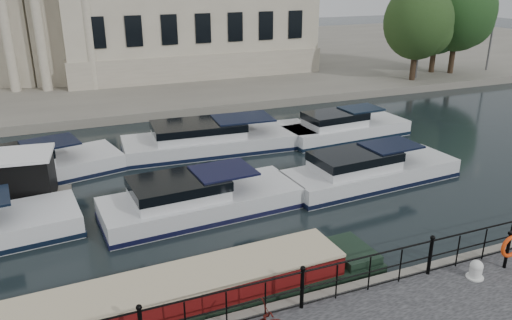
{
  "coord_description": "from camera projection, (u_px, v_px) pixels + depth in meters",
  "views": [
    {
      "loc": [
        -5.06,
        -11.54,
        8.52
      ],
      "look_at": [
        0.5,
        2.0,
        3.0
      ],
      "focal_mm": 35.0,
      "sensor_mm": 36.0,
      "label": 1
    }
  ],
  "objects": [
    {
      "name": "narrowboat",
      "position": [
        139.0,
        315.0,
        12.64
      ],
      "size": [
        14.14,
        2.38,
        1.52
      ],
      "rotation": [
        0.0,
        0.0,
        0.04
      ],
      "color": "black",
      "rests_on": "ground_plane"
    },
    {
      "name": "trees",
      "position": [
        444.0,
        19.0,
        39.86
      ],
      "size": [
        10.41,
        7.09,
        8.35
      ],
      "color": "black",
      "rests_on": "far_bank"
    },
    {
      "name": "far_bank",
      "position": [
        107.0,
        63.0,
        48.45
      ],
      "size": [
        120.0,
        42.0,
        0.55
      ],
      "primitive_type": "cube",
      "color": "#6B665B",
      "rests_on": "ground_plane"
    },
    {
      "name": "railing",
      "position": [
        302.0,
        286.0,
        12.42
      ],
      "size": [
        24.14,
        0.14,
        1.22
      ],
      "color": "black",
      "rests_on": "near_quay"
    },
    {
      "name": "harbour_hut",
      "position": [
        26.0,
        182.0,
        19.22
      ],
      "size": [
        3.22,
        2.79,
        2.18
      ],
      "rotation": [
        0.0,
        0.0,
        -0.12
      ],
      "color": "#6B665B",
      "rests_on": "ground_plane"
    },
    {
      "name": "lamp_posts",
      "position": [
        460.0,
        22.0,
        40.26
      ],
      "size": [
        8.24,
        1.55,
        8.07
      ],
      "color": "#59595B",
      "rests_on": "far_bank"
    },
    {
      "name": "life_ring_post",
      "position": [
        510.0,
        247.0,
        14.05
      ],
      "size": [
        0.7,
        0.19,
        1.15
      ],
      "color": "black",
      "rests_on": "near_quay"
    },
    {
      "name": "cabin_cruisers",
      "position": [
        188.0,
        173.0,
        21.66
      ],
      "size": [
        27.09,
        10.0,
        1.99
      ],
      "color": "silver",
      "rests_on": "ground_plane"
    },
    {
      "name": "mooring_bollard",
      "position": [
        476.0,
        270.0,
        13.81
      ],
      "size": [
        0.48,
        0.48,
        0.54
      ],
      "color": "silver",
      "rests_on": "near_quay"
    },
    {
      "name": "ground_plane",
      "position": [
        266.0,
        279.0,
        14.79
      ],
      "size": [
        160.0,
        160.0,
        0.0
      ],
      "primitive_type": "plane",
      "color": "black",
      "rests_on": "ground"
    }
  ]
}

